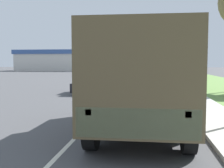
# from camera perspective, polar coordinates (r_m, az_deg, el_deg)

# --- Properties ---
(ground_plane) EXTENTS (180.00, 180.00, 0.00)m
(ground_plane) POSITION_cam_1_polar(r_m,az_deg,el_deg) (38.42, 4.41, 1.24)
(ground_plane) COLOR #4C4C4F
(lane_centre_stripe) EXTENTS (0.12, 120.00, 0.00)m
(lane_centre_stripe) POSITION_cam_1_polar(r_m,az_deg,el_deg) (38.42, 4.41, 1.24)
(lane_centre_stripe) COLOR silver
(lane_centre_stripe) RESTS_ON ground
(sidewalk_right) EXTENTS (1.80, 120.00, 0.12)m
(sidewalk_right) POSITION_cam_1_polar(r_m,az_deg,el_deg) (38.44, 11.13, 1.26)
(sidewalk_right) COLOR beige
(sidewalk_right) RESTS_ON ground
(grass_strip_right) EXTENTS (7.00, 120.00, 0.02)m
(grass_strip_right) POSITION_cam_1_polar(r_m,az_deg,el_deg) (38.98, 17.59, 1.10)
(grass_strip_right) COLOR #6B9347
(grass_strip_right) RESTS_ON ground
(military_truck) EXTENTS (2.56, 6.51, 3.01)m
(military_truck) POSITION_cam_1_polar(r_m,az_deg,el_deg) (8.47, 6.01, 1.47)
(military_truck) COLOR #606647
(military_truck) RESTS_ON ground
(car_nearest_ahead) EXTENTS (1.70, 4.56, 1.40)m
(car_nearest_ahead) POSITION_cam_1_polar(r_m,az_deg,el_deg) (19.82, -4.38, 0.13)
(car_nearest_ahead) COLOR black
(car_nearest_ahead) RESTS_ON ground
(car_second_ahead) EXTENTS (1.77, 4.36, 1.36)m
(car_second_ahead) POSITION_cam_1_polar(r_m,az_deg,el_deg) (29.60, -0.59, 1.52)
(car_second_ahead) COLOR #B7BABF
(car_second_ahead) RESTS_ON ground
(car_third_ahead) EXTENTS (1.90, 4.35, 1.65)m
(car_third_ahead) POSITION_cam_1_polar(r_m,az_deg,el_deg) (44.47, 2.48, 2.62)
(car_third_ahead) COLOR silver
(car_third_ahead) RESTS_ON ground
(car_fourth_ahead) EXTENTS (1.82, 4.43, 1.59)m
(car_fourth_ahead) POSITION_cam_1_polar(r_m,az_deg,el_deg) (52.00, 3.01, 2.85)
(car_fourth_ahead) COLOR navy
(car_fourth_ahead) RESTS_ON ground
(car_farthest_ahead) EXTENTS (1.88, 4.71, 1.64)m
(car_farthest_ahead) POSITION_cam_1_polar(r_m,az_deg,el_deg) (62.34, 4.29, 3.11)
(car_farthest_ahead) COLOR silver
(car_farthest_ahead) RESTS_ON ground
(building_distant) EXTENTS (18.96, 9.56, 5.20)m
(building_distant) POSITION_cam_1_polar(r_m,az_deg,el_deg) (72.99, -11.34, 4.72)
(building_distant) COLOR beige
(building_distant) RESTS_ON ground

